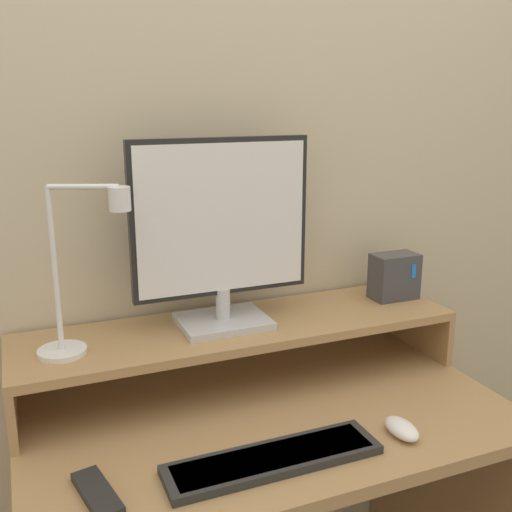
# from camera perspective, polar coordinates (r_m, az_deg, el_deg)

# --- Properties ---
(wall_back) EXTENTS (6.00, 0.05, 2.50)m
(wall_back) POSITION_cam_1_polar(r_m,az_deg,el_deg) (1.59, -3.94, 6.76)
(wall_back) COLOR beige
(wall_back) RESTS_ON ground_plane
(desk) EXTENTS (1.11, 0.65, 0.77)m
(desk) POSITION_cam_1_polar(r_m,az_deg,el_deg) (1.56, 1.12, -22.20)
(desk) COLOR #A87F51
(desk) RESTS_ON ground_plane
(monitor_shelf) EXTENTS (1.11, 0.29, 0.15)m
(monitor_shelf) POSITION_cam_1_polar(r_m,az_deg,el_deg) (1.52, -1.50, -7.25)
(monitor_shelf) COLOR #A87F51
(monitor_shelf) RESTS_ON desk
(monitor) EXTENTS (0.44, 0.17, 0.46)m
(monitor) POSITION_cam_1_polar(r_m,az_deg,el_deg) (1.43, -3.29, 2.30)
(monitor) COLOR #BCBCC1
(monitor) RESTS_ON monitor_shelf
(desk_lamp) EXTENTS (0.21, 0.13, 0.38)m
(desk_lamp) POSITION_cam_1_polar(r_m,az_deg,el_deg) (1.33, -16.37, -2.14)
(desk_lamp) COLOR silver
(desk_lamp) RESTS_ON monitor_shelf
(router_dock) EXTENTS (0.13, 0.08, 0.13)m
(router_dock) POSITION_cam_1_polar(r_m,az_deg,el_deg) (1.71, 13.03, -1.89)
(router_dock) COLOR #3D3D42
(router_dock) RESTS_ON monitor_shelf
(keyboard) EXTENTS (0.44, 0.11, 0.02)m
(keyboard) POSITION_cam_1_polar(r_m,az_deg,el_deg) (1.25, 1.67, -18.75)
(keyboard) COLOR #282828
(keyboard) RESTS_ON desk
(mouse) EXTENTS (0.05, 0.10, 0.03)m
(mouse) POSITION_cam_1_polar(r_m,az_deg,el_deg) (1.37, 13.71, -15.68)
(mouse) COLOR white
(mouse) RESTS_ON desk
(remote_control) EXTENTS (0.08, 0.16, 0.02)m
(remote_control) POSITION_cam_1_polar(r_m,az_deg,el_deg) (1.20, -14.89, -21.01)
(remote_control) COLOR black
(remote_control) RESTS_ON desk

